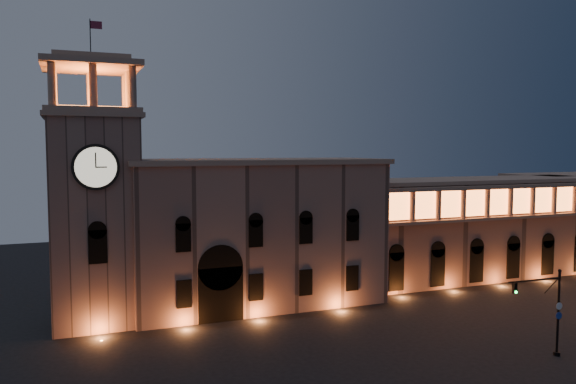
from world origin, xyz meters
The scene contains 6 objects.
ground centered at (0.00, 0.00, 0.00)m, with size 160.00×160.00×0.00m, color black.
government_building centered at (-2.08, 21.93, 8.77)m, with size 30.80×12.80×17.60m.
clock_tower centered at (-20.50, 20.98, 12.50)m, with size 9.80×9.80×32.40m.
colonnade_wing centered at (32.00, 23.92, 7.33)m, with size 40.60×11.50×14.50m.
secondary_building centered at (58.00, 30.00, 7.00)m, with size 20.00×12.00×14.00m, color #7A594E.
traffic_light centered at (17.02, -4.80, 4.20)m, with size 5.82×0.78×7.99m.
Camera 1 is at (-23.02, -42.31, 18.80)m, focal length 35.00 mm.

